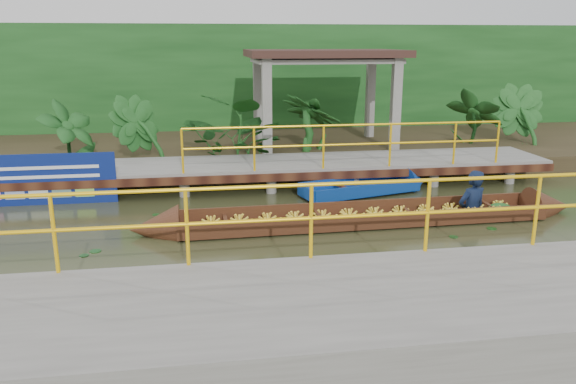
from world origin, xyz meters
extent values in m
plane|color=#2F3219|center=(0.00, 0.00, 0.00)|extent=(80.00, 80.00, 0.00)
cube|color=#2F2517|center=(0.00, 7.50, 0.23)|extent=(30.00, 8.00, 0.45)
cube|color=slate|center=(0.00, 3.50, 0.50)|extent=(16.00, 2.00, 0.15)
cube|color=black|center=(0.00, 2.50, 0.42)|extent=(16.00, 0.12, 0.18)
cylinder|color=yellow|center=(2.75, 2.55, 1.57)|extent=(7.50, 0.05, 0.05)
cylinder|color=yellow|center=(2.75, 2.55, 1.12)|extent=(7.50, 0.05, 0.05)
cylinder|color=yellow|center=(2.75, 2.55, 1.07)|extent=(0.05, 0.05, 1.00)
cylinder|color=slate|center=(-4.00, 2.70, 0.22)|extent=(0.24, 0.24, 0.55)
cylinder|color=slate|center=(-4.00, 4.30, 0.22)|extent=(0.24, 0.24, 0.55)
cylinder|color=slate|center=(-2.00, 2.70, 0.22)|extent=(0.24, 0.24, 0.55)
cylinder|color=slate|center=(-2.00, 4.30, 0.22)|extent=(0.24, 0.24, 0.55)
cylinder|color=slate|center=(0.00, 2.70, 0.22)|extent=(0.24, 0.24, 0.55)
cylinder|color=slate|center=(0.00, 4.30, 0.22)|extent=(0.24, 0.24, 0.55)
cylinder|color=slate|center=(2.00, 2.70, 0.22)|extent=(0.24, 0.24, 0.55)
cylinder|color=slate|center=(2.00, 4.30, 0.22)|extent=(0.24, 0.24, 0.55)
cylinder|color=slate|center=(4.00, 2.70, 0.22)|extent=(0.24, 0.24, 0.55)
cylinder|color=slate|center=(4.00, 4.30, 0.22)|extent=(0.24, 0.24, 0.55)
cylinder|color=slate|center=(6.00, 2.70, 0.22)|extent=(0.24, 0.24, 0.55)
cylinder|color=slate|center=(6.00, 4.30, 0.22)|extent=(0.24, 0.24, 0.55)
cylinder|color=slate|center=(0.00, 2.70, 0.22)|extent=(0.24, 0.24, 0.55)
cube|color=slate|center=(1.00, -4.20, 0.30)|extent=(18.00, 2.40, 0.70)
cylinder|color=yellow|center=(1.00, -3.05, 1.65)|extent=(10.00, 0.05, 0.05)
cylinder|color=yellow|center=(1.00, -3.05, 1.20)|extent=(10.00, 0.05, 0.05)
cylinder|color=yellow|center=(1.00, -3.05, 1.15)|extent=(0.05, 0.05, 1.00)
cube|color=slate|center=(1.20, 5.10, 1.60)|extent=(0.25, 0.25, 2.80)
cube|color=slate|center=(4.80, 5.10, 1.60)|extent=(0.25, 0.25, 2.80)
cube|color=slate|center=(1.20, 7.50, 1.60)|extent=(0.25, 0.25, 2.80)
cube|color=slate|center=(4.80, 7.50, 1.60)|extent=(0.25, 0.25, 2.80)
cube|color=slate|center=(3.00, 6.30, 2.90)|extent=(4.00, 2.60, 0.12)
cube|color=#37211B|center=(3.00, 6.30, 3.10)|extent=(4.40, 3.00, 0.20)
cube|color=#144015|center=(0.00, 10.00, 2.00)|extent=(30.00, 0.80, 4.00)
cube|color=#391E0F|center=(2.50, 0.15, 0.05)|extent=(7.18, 1.05, 0.05)
cube|color=#391E0F|center=(2.49, 0.60, 0.18)|extent=(7.16, 0.21, 0.30)
cube|color=#391E0F|center=(2.51, -0.30, 0.18)|extent=(7.16, 0.21, 0.30)
cone|color=#391E0F|center=(-1.48, 0.06, 0.13)|extent=(0.91, 0.88, 0.86)
cone|color=#391E0F|center=(6.48, 0.23, 0.13)|extent=(0.91, 0.88, 0.86)
ellipsoid|color=#144015|center=(5.36, 0.21, 0.14)|extent=(0.51, 0.40, 0.23)
imported|color=#0D1832|center=(4.74, 0.20, 0.97)|extent=(0.74, 0.58, 1.78)
cube|color=navy|center=(3.00, 2.20, 0.09)|extent=(2.87, 1.53, 0.09)
cube|color=navy|center=(2.88, 2.59, 0.20)|extent=(2.66, 0.79, 0.27)
cube|color=navy|center=(3.11, 1.80, 0.20)|extent=(2.66, 0.79, 0.27)
cube|color=navy|center=(1.67, 1.83, 0.20)|extent=(0.27, 0.81, 0.27)
cone|color=navy|center=(4.49, 2.61, 0.15)|extent=(0.74, 0.89, 0.77)
cube|color=black|center=(2.55, 2.07, 0.24)|extent=(0.31, 0.82, 0.05)
cube|color=navy|center=(-4.27, 2.48, 0.55)|extent=(3.66, 0.03, 1.14)
cube|color=white|center=(-4.27, 2.46, 0.82)|extent=(2.97, 0.01, 0.07)
cube|color=white|center=(-4.27, 2.46, 0.62)|extent=(2.97, 0.01, 0.07)
imported|color=#144015|center=(-4.00, 5.30, 1.25)|extent=(1.28, 1.28, 1.60)
imported|color=#144015|center=(-2.00, 5.30, 1.25)|extent=(1.28, 1.28, 1.60)
imported|color=#144015|center=(0.50, 5.30, 1.25)|extent=(1.28, 1.28, 1.60)
imported|color=#144015|center=(2.50, 5.30, 1.25)|extent=(1.28, 1.28, 1.60)
imported|color=#144015|center=(7.50, 5.30, 1.25)|extent=(1.28, 1.28, 1.60)
imported|color=#144015|center=(9.00, 5.30, 1.25)|extent=(1.28, 1.28, 1.60)
camera|label=1|loc=(-0.58, -9.89, 3.43)|focal=35.00mm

